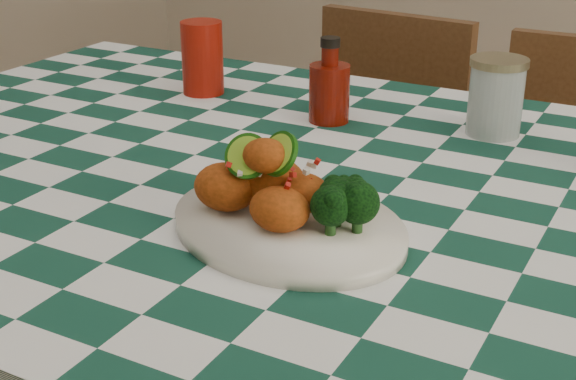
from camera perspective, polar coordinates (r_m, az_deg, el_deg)
The scene contains 8 objects.
plate at distance 0.95m, azimuth 0.00°, elevation -2.56°, with size 0.31×0.24×0.02m, color white, non-canonical shape.
fried_chicken_pile at distance 0.93m, azimuth -1.33°, elevation 0.89°, with size 0.15×0.11×0.10m, color #AF4210, non-canonical shape.
broccoli_side at distance 0.91m, azimuth 4.74°, elevation -1.01°, with size 0.08×0.08×0.06m, color black, non-canonical shape.
red_tumbler at distance 1.49m, azimuth -6.11°, elevation 9.33°, with size 0.08×0.08×0.13m, color #951308.
ketchup_bottle at distance 1.32m, azimuth 2.97°, elevation 7.81°, with size 0.07×0.07×0.14m, color #5F0E04, non-canonical shape.
mason_jar at distance 1.30m, azimuth 14.56°, elevation 6.43°, with size 0.09×0.09×0.12m, color #B2BCBA, non-canonical shape.
wooden_chair_left at distance 1.90m, azimuth 4.65°, elevation -1.13°, with size 0.39×0.41×0.85m, color #472814, non-canonical shape.
wooden_chair_right at distance 1.84m, azimuth 18.81°, elevation -3.57°, with size 0.38×0.40×0.83m, color #472814, non-canonical shape.
Camera 1 is at (0.45, -0.91, 1.21)m, focal length 50.00 mm.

